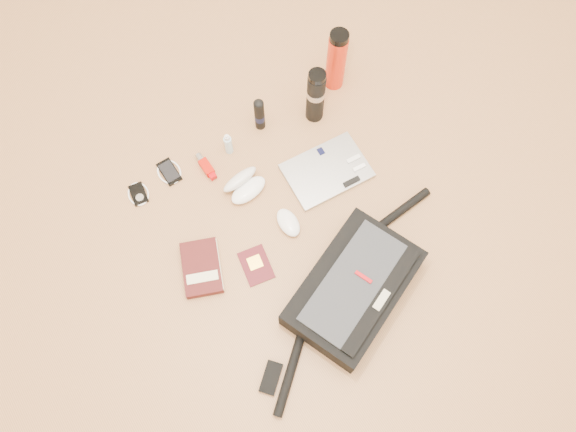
{
  "coord_description": "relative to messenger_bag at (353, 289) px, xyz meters",
  "views": [
    {
      "loc": [
        -0.45,
        -0.55,
        1.94
      ],
      "look_at": [
        -0.04,
        0.07,
        0.06
      ],
      "focal_mm": 35.0,
      "sensor_mm": 36.0,
      "label": 1
    }
  ],
  "objects": [
    {
      "name": "thermos_red",
      "position": [
        0.45,
        0.76,
        0.08
      ],
      "size": [
        0.09,
        0.09,
        0.29
      ],
      "rotation": [
        0.0,
        0.0,
        -0.11
      ],
      "color": "red",
      "rests_on": "ground"
    },
    {
      "name": "thermos_black",
      "position": [
        0.3,
        0.68,
        0.07
      ],
      "size": [
        0.09,
        0.09,
        0.27
      ],
      "rotation": [
        0.0,
        0.0,
        -0.25
      ],
      "color": "black",
      "rests_on": "ground"
    },
    {
      "name": "ipod",
      "position": [
        -0.45,
        0.75,
        -0.06
      ],
      "size": [
        0.09,
        0.1,
        0.01
      ],
      "rotation": [
        0.0,
        0.0,
        -0.16
      ],
      "color": "black",
      "rests_on": "ground"
    },
    {
      "name": "book",
      "position": [
        -0.4,
        0.36,
        -0.04
      ],
      "size": [
        0.2,
        0.24,
        0.04
      ],
      "rotation": [
        0.0,
        0.0,
        -0.39
      ],
      "color": "#401010",
      "rests_on": "ground"
    },
    {
      "name": "ground",
      "position": [
        -0.0,
        0.28,
        -0.06
      ],
      "size": [
        4.0,
        4.0,
        0.0
      ],
      "primitive_type": "plane",
      "color": "#AA7547",
      "rests_on": "ground"
    },
    {
      "name": "inhaler",
      "position": [
        -0.18,
        0.7,
        -0.05
      ],
      "size": [
        0.04,
        0.12,
        0.03
      ],
      "rotation": [
        0.0,
        0.0,
        0.01
      ],
      "color": "#AD0F04",
      "rests_on": "ground"
    },
    {
      "name": "passport",
      "position": [
        -0.23,
        0.27,
        -0.06
      ],
      "size": [
        0.12,
        0.15,
        0.01
      ],
      "rotation": [
        0.0,
        0.0,
        -0.18
      ],
      "color": "#490D14",
      "rests_on": "ground"
    },
    {
      "name": "phone",
      "position": [
        -0.31,
        0.77,
        -0.06
      ],
      "size": [
        0.09,
        0.11,
        0.01
      ],
      "rotation": [
        0.0,
        0.0,
        0.0
      ],
      "color": "black",
      "rests_on": "ground"
    },
    {
      "name": "laptop",
      "position": [
        0.2,
        0.44,
        -0.05
      ],
      "size": [
        0.32,
        0.24,
        0.03
      ],
      "rotation": [
        0.0,
        0.0,
        -0.08
      ],
      "color": "#A3A3A5",
      "rests_on": "ground"
    },
    {
      "name": "spray_bottle",
      "position": [
        -0.07,
        0.72,
        -0.01
      ],
      "size": [
        0.03,
        0.03,
        0.12
      ],
      "rotation": [
        0.0,
        0.0,
        0.06
      ],
      "color": "#B5DFF0",
      "rests_on": "ground"
    },
    {
      "name": "sunglasses_case",
      "position": [
        -0.1,
        0.55,
        -0.03
      ],
      "size": [
        0.17,
        0.15,
        0.09
      ],
      "rotation": [
        0.0,
        0.0,
        0.14
      ],
      "color": "white",
      "rests_on": "ground"
    },
    {
      "name": "mouse",
      "position": [
        -0.04,
        0.34,
        -0.04
      ],
      "size": [
        0.08,
        0.12,
        0.04
      ],
      "rotation": [
        0.0,
        0.0,
        -0.06
      ],
      "color": "white",
      "rests_on": "ground"
    },
    {
      "name": "aerosol_can",
      "position": [
        0.09,
        0.75,
        0.02
      ],
      "size": [
        0.05,
        0.05,
        0.17
      ],
      "rotation": [
        0.0,
        0.0,
        0.25
      ],
      "color": "black",
      "rests_on": "ground"
    },
    {
      "name": "messenger_bag",
      "position": [
        0.0,
        0.0,
        0.0
      ],
      "size": [
        0.92,
        0.45,
        0.14
      ],
      "rotation": [
        0.0,
        0.0,
        0.38
      ],
      "color": "black",
      "rests_on": "ground"
    }
  ]
}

